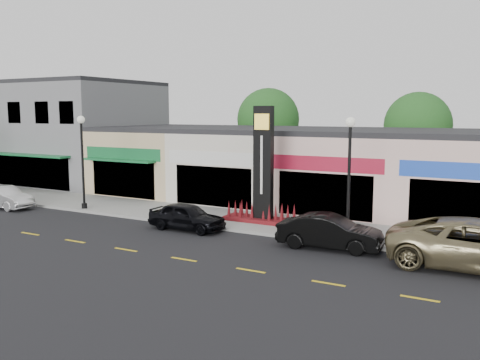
# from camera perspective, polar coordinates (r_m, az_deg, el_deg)

# --- Properties ---
(ground) EXTENTS (120.00, 120.00, 0.00)m
(ground) POSITION_cam_1_polar(r_m,az_deg,el_deg) (24.65, -8.06, -6.13)
(ground) COLOR black
(ground) RESTS_ON ground
(sidewalk) EXTENTS (52.00, 4.30, 0.15)m
(sidewalk) POSITION_cam_1_polar(r_m,az_deg,el_deg) (28.15, -2.77, -4.17)
(sidewalk) COLOR gray
(sidewalk) RESTS_ON ground
(curb) EXTENTS (52.00, 0.20, 0.15)m
(curb) POSITION_cam_1_polar(r_m,az_deg,el_deg) (26.30, -5.33, -5.04)
(curb) COLOR gray
(curb) RESTS_ON ground
(building_grey_2story) EXTENTS (12.00, 10.95, 8.30)m
(building_grey_2story) POSITION_cam_1_polar(r_m,az_deg,el_deg) (44.60, -18.05, 5.09)
(building_grey_2story) COLOR slate
(building_grey_2story) RESTS_ON ground
(shop_beige) EXTENTS (7.00, 10.85, 4.80)m
(shop_beige) POSITION_cam_1_polar(r_m,az_deg,el_deg) (38.37, -8.14, 2.42)
(shop_beige) COLOR tan
(shop_beige) RESTS_ON ground
(shop_cream) EXTENTS (7.00, 10.01, 4.80)m
(shop_cream) POSITION_cam_1_polar(r_m,az_deg,el_deg) (34.67, 1.20, 1.95)
(shop_cream) COLOR beige
(shop_cream) RESTS_ON ground
(shop_pink_w) EXTENTS (7.00, 10.01, 4.80)m
(shop_pink_w) POSITION_cam_1_polar(r_m,az_deg,el_deg) (32.08, 12.38, 1.31)
(shop_pink_w) COLOR beige
(shop_pink_w) RESTS_ON ground
(shop_pink_e) EXTENTS (7.00, 10.01, 4.80)m
(shop_pink_e) POSITION_cam_1_polar(r_m,az_deg,el_deg) (30.90, 24.94, 0.54)
(shop_pink_e) COLOR beige
(shop_pink_e) RESTS_ON ground
(tree_rear_west) EXTENTS (5.20, 5.20, 7.83)m
(tree_rear_west) POSITION_cam_1_polar(r_m,az_deg,el_deg) (42.81, 3.19, 6.80)
(tree_rear_west) COLOR #382619
(tree_rear_west) RESTS_ON ground
(tree_rear_mid) EXTENTS (4.80, 4.80, 7.29)m
(tree_rear_mid) POSITION_cam_1_polar(r_m,az_deg,el_deg) (39.21, 19.33, 5.82)
(tree_rear_mid) COLOR #382619
(tree_rear_mid) RESTS_ON ground
(lamp_west_near) EXTENTS (0.44, 0.44, 5.47)m
(lamp_west_near) POSITION_cam_1_polar(r_m,az_deg,el_deg) (31.22, -17.30, 2.96)
(lamp_west_near) COLOR black
(lamp_west_near) RESTS_ON sidewalk
(lamp_east_near) EXTENTS (0.44, 0.44, 5.47)m
(lamp_east_near) POSITION_cam_1_polar(r_m,az_deg,el_deg) (22.71, 12.17, 1.51)
(lamp_east_near) COLOR black
(lamp_east_near) RESTS_ON sidewalk
(pylon_sign) EXTENTS (4.20, 1.30, 6.00)m
(pylon_sign) POSITION_cam_1_polar(r_m,az_deg,el_deg) (26.22, 2.63, -0.17)
(pylon_sign) COLOR #500D15
(pylon_sign) RESTS_ON sidewalk
(car_white_van) EXTENTS (1.50, 4.09, 1.34)m
(car_white_van) POSITION_cam_1_polar(r_m,az_deg,el_deg) (34.15, -24.96, -1.78)
(car_white_van) COLOR silver
(car_white_van) RESTS_ON ground
(car_black_sedan) EXTENTS (1.62, 3.99, 1.36)m
(car_black_sedan) POSITION_cam_1_polar(r_m,az_deg,el_deg) (25.46, -5.99, -4.08)
(car_black_sedan) COLOR black
(car_black_sedan) RESTS_ON ground
(car_black_conv) EXTENTS (1.92, 4.57, 1.47)m
(car_black_conv) POSITION_cam_1_polar(r_m,az_deg,el_deg) (22.19, 10.05, -5.76)
(car_black_conv) COLOR black
(car_black_conv) RESTS_ON ground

